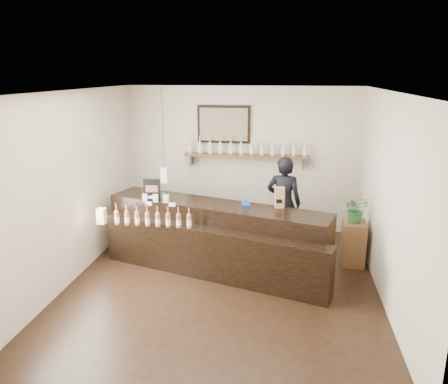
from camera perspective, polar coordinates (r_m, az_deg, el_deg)
ground at (r=6.64m, az=-0.23°, el=-11.92°), size 5.00×5.00×0.00m
room_shell at (r=6.05m, az=-0.24°, el=2.57°), size 5.00×5.00×5.00m
back_wall_decor at (r=8.37m, az=1.24°, el=6.53°), size 2.66×0.96×1.69m
counter at (r=6.98m, az=-1.29°, el=-6.15°), size 3.71×2.03×1.20m
promo_sign at (r=7.06m, az=-9.40°, el=0.19°), size 0.27×0.04×0.38m
paper_bag at (r=6.75m, az=7.25°, el=-0.71°), size 0.16×0.13×0.32m
tape_dispenser at (r=6.84m, az=2.90°, el=-1.39°), size 0.14×0.07×0.11m
side_cabinet at (r=7.47m, az=16.51°, el=-6.37°), size 0.37×0.50×0.72m
potted_plant at (r=7.28m, az=16.85°, el=-2.17°), size 0.48×0.45×0.43m
shopkeeper at (r=7.67m, az=7.82°, el=-0.67°), size 0.75×0.56×1.88m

